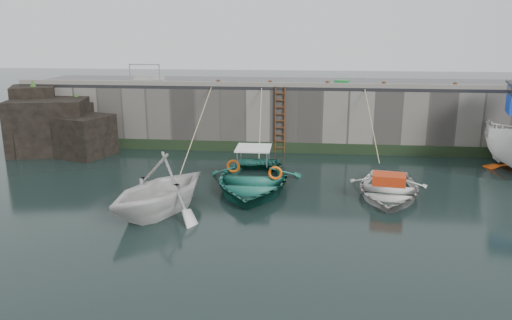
# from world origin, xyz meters

# --- Properties ---
(ground) EXTENTS (120.00, 120.00, 0.00)m
(ground) POSITION_xyz_m (0.00, 0.00, 0.00)
(ground) COLOR black
(ground) RESTS_ON ground
(quay_back) EXTENTS (30.00, 5.00, 3.00)m
(quay_back) POSITION_xyz_m (0.00, 12.50, 1.50)
(quay_back) COLOR slate
(quay_back) RESTS_ON ground
(road_back) EXTENTS (30.00, 5.00, 0.16)m
(road_back) POSITION_xyz_m (0.00, 12.50, 3.08)
(road_back) COLOR black
(road_back) RESTS_ON quay_back
(kerb_back) EXTENTS (30.00, 0.30, 0.20)m
(kerb_back) POSITION_xyz_m (0.00, 10.15, 3.26)
(kerb_back) COLOR slate
(kerb_back) RESTS_ON road_back
(algae_back) EXTENTS (30.00, 0.08, 0.50)m
(algae_back) POSITION_xyz_m (0.00, 9.96, 0.25)
(algae_back) COLOR black
(algae_back) RESTS_ON ground
(rock_outcrop) EXTENTS (5.85, 4.24, 3.41)m
(rock_outcrop) POSITION_xyz_m (-12.92, 9.11, 1.26)
(rock_outcrop) COLOR black
(rock_outcrop) RESTS_ON ground
(ladder) EXTENTS (0.51, 0.08, 3.20)m
(ladder) POSITION_xyz_m (-2.00, 9.91, 1.59)
(ladder) COLOR #3F1E0F
(ladder) RESTS_ON ground
(boat_near_white) EXTENTS (5.18, 5.47, 2.27)m
(boat_near_white) POSITION_xyz_m (-5.37, 1.37, 0.00)
(boat_near_white) COLOR silver
(boat_near_white) RESTS_ON ground
(boat_near_white_rope) EXTENTS (0.04, 6.66, 3.10)m
(boat_near_white_rope) POSITION_xyz_m (-5.37, 6.93, 0.00)
(boat_near_white_rope) COLOR tan
(boat_near_white_rope) RESTS_ON ground
(boat_near_blue) EXTENTS (4.05, 5.61, 1.15)m
(boat_near_blue) POSITION_xyz_m (-2.68, 4.27, 0.00)
(boat_near_blue) COLOR #1A5D50
(boat_near_blue) RESTS_ON ground
(boat_near_blue_rope) EXTENTS (0.04, 4.15, 3.10)m
(boat_near_blue_rope) POSITION_xyz_m (-2.68, 8.39, 0.00)
(boat_near_blue_rope) COLOR tan
(boat_near_blue_rope) RESTS_ON ground
(boat_near_navy) EXTENTS (3.89, 4.97, 0.94)m
(boat_near_navy) POSITION_xyz_m (2.29, 4.02, 0.00)
(boat_near_navy) COLOR silver
(boat_near_navy) RESTS_ON ground
(boat_near_navy_rope) EXTENTS (0.04, 4.34, 3.10)m
(boat_near_navy_rope) POSITION_xyz_m (2.29, 8.26, 0.00)
(boat_near_navy_rope) COLOR tan
(boat_near_navy_rope) RESTS_ON ground
(fish_crate) EXTENTS (0.74, 0.55, 0.29)m
(fish_crate) POSITION_xyz_m (0.89, 10.69, 3.31)
(fish_crate) COLOR #178332
(fish_crate) RESTS_ON road_back
(railing) EXTENTS (1.60, 1.05, 1.00)m
(railing) POSITION_xyz_m (-8.75, 11.25, 3.36)
(railing) COLOR #A5A8AD
(railing) RESTS_ON road_back
(bollard_a) EXTENTS (0.18, 0.18, 0.28)m
(bollard_a) POSITION_xyz_m (-5.00, 10.25, 3.30)
(bollard_a) COLOR #3F1E0F
(bollard_a) RESTS_ON road_back
(bollard_b) EXTENTS (0.18, 0.18, 0.28)m
(bollard_b) POSITION_xyz_m (-2.50, 10.25, 3.30)
(bollard_b) COLOR #3F1E0F
(bollard_b) RESTS_ON road_back
(bollard_c) EXTENTS (0.18, 0.18, 0.28)m
(bollard_c) POSITION_xyz_m (0.20, 10.25, 3.30)
(bollard_c) COLOR #3F1E0F
(bollard_c) RESTS_ON road_back
(bollard_d) EXTENTS (0.18, 0.18, 0.28)m
(bollard_d) POSITION_xyz_m (2.80, 10.25, 3.30)
(bollard_d) COLOR #3F1E0F
(bollard_d) RESTS_ON road_back
(bollard_e) EXTENTS (0.18, 0.18, 0.28)m
(bollard_e) POSITION_xyz_m (6.00, 10.25, 3.30)
(bollard_e) COLOR #3F1E0F
(bollard_e) RESTS_ON road_back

